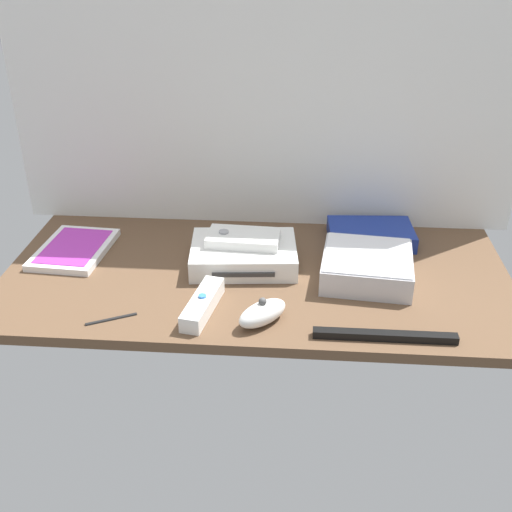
# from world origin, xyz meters

# --- Properties ---
(ground_plane) EXTENTS (1.00, 0.48, 0.02)m
(ground_plane) POSITION_xyz_m (0.00, 0.00, -0.01)
(ground_plane) COLOR brown
(ground_plane) RESTS_ON ground
(back_wall) EXTENTS (1.10, 0.01, 0.64)m
(back_wall) POSITION_xyz_m (0.00, 0.25, 0.32)
(back_wall) COLOR white
(back_wall) RESTS_ON ground
(game_console) EXTENTS (0.22, 0.18, 0.04)m
(game_console) POSITION_xyz_m (-0.03, 0.04, 0.02)
(game_console) COLOR white
(game_console) RESTS_ON ground_plane
(mini_computer) EXTENTS (0.19, 0.19, 0.05)m
(mini_computer) POSITION_xyz_m (0.22, -0.00, 0.03)
(mini_computer) COLOR silver
(mini_computer) RESTS_ON ground_plane
(game_case) EXTENTS (0.15, 0.20, 0.02)m
(game_case) POSITION_xyz_m (-0.39, 0.06, 0.01)
(game_case) COLOR white
(game_case) RESTS_ON ground_plane
(network_router) EXTENTS (0.19, 0.13, 0.03)m
(network_router) POSITION_xyz_m (0.24, 0.16, 0.02)
(network_router) COLOR navy
(network_router) RESTS_ON ground_plane
(remote_wand) EXTENTS (0.06, 0.15, 0.03)m
(remote_wand) POSITION_xyz_m (-0.08, -0.14, 0.02)
(remote_wand) COLOR white
(remote_wand) RESTS_ON ground_plane
(remote_nunchuk) EXTENTS (0.10, 0.10, 0.05)m
(remote_nunchuk) POSITION_xyz_m (0.02, -0.17, 0.02)
(remote_nunchuk) COLOR white
(remote_nunchuk) RESTS_ON ground_plane
(remote_classic_pad) EXTENTS (0.15, 0.09, 0.02)m
(remote_classic_pad) POSITION_xyz_m (-0.03, 0.05, 0.05)
(remote_classic_pad) COLOR white
(remote_classic_pad) RESTS_ON game_console
(sensor_bar) EXTENTS (0.24, 0.02, 0.01)m
(sensor_bar) POSITION_xyz_m (0.23, -0.20, 0.01)
(sensor_bar) COLOR black
(sensor_bar) RESTS_ON ground_plane
(stylus_pen) EXTENTS (0.08, 0.05, 0.01)m
(stylus_pen) POSITION_xyz_m (-0.24, -0.18, 0.00)
(stylus_pen) COLOR black
(stylus_pen) RESTS_ON ground_plane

